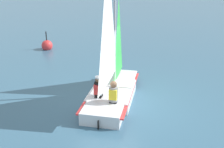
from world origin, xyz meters
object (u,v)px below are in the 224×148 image
object	(u,v)px
sailor_helm	(99,91)
sailor_crew	(114,96)
sailboat_main	(112,81)
buoy_marker	(47,45)

from	to	relation	value
sailor_helm	sailor_crew	xyz separation A→B (m)	(-0.51, -0.40, -0.01)
sailboat_main	sailor_helm	distance (m)	0.73
sailboat_main	buoy_marker	world-z (taller)	sailboat_main
sailor_crew	sailboat_main	bearing A→B (deg)	15.48
sailboat_main	sailor_crew	bearing A→B (deg)	-164.52
sailboat_main	sailor_crew	xyz separation A→B (m)	(-0.94, 0.18, -0.14)
sailboat_main	sailor_crew	size ratio (longest dim) A/B	4.55
sailor_helm	buoy_marker	world-z (taller)	sailor_helm
sailor_helm	buoy_marker	bearing A→B (deg)	36.94
sailor_crew	sailor_helm	bearing A→B (deg)	63.87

